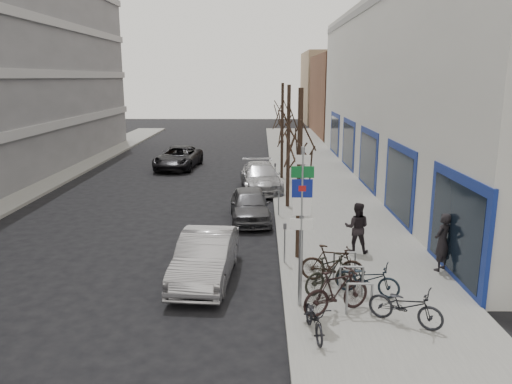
{
  "coord_description": "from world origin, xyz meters",
  "views": [
    {
      "loc": [
        1.41,
        -11.72,
        5.8
      ],
      "look_at": [
        1.24,
        4.78,
        2.0
      ],
      "focal_mm": 35.0,
      "sensor_mm": 36.0,
      "label": 1
    }
  ],
  "objects_px": {
    "bike_far_inner": "(332,263)",
    "pedestrian_far": "(357,227)",
    "parked_car_front": "(206,257)",
    "lane_car": "(178,157)",
    "tree_far": "(282,108)",
    "bike_mid_curb": "(368,276)",
    "meter_back": "(275,173)",
    "parked_car_mid": "(250,205)",
    "bike_mid_inner": "(330,273)",
    "meter_front": "(285,239)",
    "pedestrian_near": "(442,242)",
    "bike_near_right": "(337,291)",
    "bike_far_curb": "(406,302)",
    "bike_rack": "(351,277)",
    "tree_near": "(300,134)",
    "tree_mid": "(289,118)",
    "highway_sign_pole": "(302,218)",
    "parked_car_back": "(261,177)",
    "meter_mid": "(279,197)",
    "bike_near_left": "(315,316)"
  },
  "relations": [
    {
      "from": "bike_far_curb",
      "to": "pedestrian_near",
      "type": "xyz_separation_m",
      "value": [
        2.01,
        3.37,
        0.34
      ]
    },
    {
      "from": "bike_far_inner",
      "to": "pedestrian_far",
      "type": "bearing_deg",
      "value": -11.77
    },
    {
      "from": "bike_near_right",
      "to": "pedestrian_far",
      "type": "height_order",
      "value": "pedestrian_far"
    },
    {
      "from": "bike_rack",
      "to": "meter_mid",
      "type": "relative_size",
      "value": 1.78
    },
    {
      "from": "bike_mid_curb",
      "to": "lane_car",
      "type": "xyz_separation_m",
      "value": [
        -8.22,
        19.65,
        0.04
      ]
    },
    {
      "from": "bike_rack",
      "to": "parked_car_back",
      "type": "xyz_separation_m",
      "value": [
        -2.4,
        13.31,
        0.04
      ]
    },
    {
      "from": "parked_car_mid",
      "to": "lane_car",
      "type": "distance_m",
      "value": 13.09
    },
    {
      "from": "tree_far",
      "to": "meter_front",
      "type": "distance_m",
      "value": 13.88
    },
    {
      "from": "meter_back",
      "to": "parked_car_back",
      "type": "relative_size",
      "value": 0.26
    },
    {
      "from": "tree_far",
      "to": "bike_mid_inner",
      "type": "relative_size",
      "value": 3.17
    },
    {
      "from": "meter_front",
      "to": "lane_car",
      "type": "distance_m",
      "value": 18.36
    },
    {
      "from": "highway_sign_pole",
      "to": "parked_car_back",
      "type": "xyz_separation_m",
      "value": [
        -1.0,
        13.92,
        -1.75
      ]
    },
    {
      "from": "bike_near_left",
      "to": "pedestrian_far",
      "type": "relative_size",
      "value": 0.89
    },
    {
      "from": "pedestrian_far",
      "to": "highway_sign_pole",
      "type": "bearing_deg",
      "value": 75.7
    },
    {
      "from": "bike_far_inner",
      "to": "bike_mid_inner",
      "type": "bearing_deg",
      "value": 179.01
    },
    {
      "from": "tree_mid",
      "to": "pedestrian_far",
      "type": "relative_size",
      "value": 3.24
    },
    {
      "from": "bike_mid_inner",
      "to": "lane_car",
      "type": "xyz_separation_m",
      "value": [
        -7.24,
        19.47,
        0.04
      ]
    },
    {
      "from": "bike_near_right",
      "to": "bike_far_curb",
      "type": "bearing_deg",
      "value": -135.3
    },
    {
      "from": "bike_near_right",
      "to": "lane_car",
      "type": "distance_m",
      "value": 21.95
    },
    {
      "from": "tree_far",
      "to": "pedestrian_far",
      "type": "relative_size",
      "value": 3.24
    },
    {
      "from": "tree_near",
      "to": "pedestrian_far",
      "type": "relative_size",
      "value": 3.24
    },
    {
      "from": "tree_mid",
      "to": "parked_car_mid",
      "type": "xyz_separation_m",
      "value": [
        -1.64,
        -1.81,
        -3.43
      ]
    },
    {
      "from": "lane_car",
      "to": "pedestrian_far",
      "type": "xyz_separation_m",
      "value": [
        8.54,
        -16.31,
        0.29
      ]
    },
    {
      "from": "bike_mid_inner",
      "to": "meter_back",
      "type": "bearing_deg",
      "value": -28.97
    },
    {
      "from": "meter_back",
      "to": "parked_car_mid",
      "type": "distance_m",
      "value": 5.94
    },
    {
      "from": "lane_car",
      "to": "tree_mid",
      "type": "bearing_deg",
      "value": -51.78
    },
    {
      "from": "tree_mid",
      "to": "bike_near_left",
      "type": "height_order",
      "value": "tree_mid"
    },
    {
      "from": "bike_near_left",
      "to": "pedestrian_near",
      "type": "height_order",
      "value": "pedestrian_near"
    },
    {
      "from": "bike_mid_inner",
      "to": "parked_car_back",
      "type": "relative_size",
      "value": 0.36
    },
    {
      "from": "pedestrian_near",
      "to": "pedestrian_far",
      "type": "relative_size",
      "value": 1.04
    },
    {
      "from": "bike_rack",
      "to": "bike_far_curb",
      "type": "xyz_separation_m",
      "value": [
        0.99,
        -1.56,
        0.03
      ]
    },
    {
      "from": "meter_mid",
      "to": "pedestrian_near",
      "type": "distance_m",
      "value": 7.66
    },
    {
      "from": "bike_rack",
      "to": "tree_near",
      "type": "xyz_separation_m",
      "value": [
        -1.2,
        2.9,
        3.44
      ]
    },
    {
      "from": "bike_far_inner",
      "to": "lane_car",
      "type": "bearing_deg",
      "value": 34.08
    },
    {
      "from": "bike_mid_curb",
      "to": "parked_car_back",
      "type": "relative_size",
      "value": 0.35
    },
    {
      "from": "tree_mid",
      "to": "lane_car",
      "type": "bearing_deg",
      "value": 122.52
    },
    {
      "from": "pedestrian_near",
      "to": "meter_back",
      "type": "bearing_deg",
      "value": -109.87
    },
    {
      "from": "bike_far_curb",
      "to": "bike_far_inner",
      "type": "height_order",
      "value": "bike_far_inner"
    },
    {
      "from": "bike_far_curb",
      "to": "bike_rack",
      "type": "bearing_deg",
      "value": 64.32
    },
    {
      "from": "highway_sign_pole",
      "to": "bike_near_left",
      "type": "distance_m",
      "value": 2.38
    },
    {
      "from": "bike_rack",
      "to": "tree_near",
      "type": "bearing_deg",
      "value": 112.48
    },
    {
      "from": "tree_mid",
      "to": "parked_car_back",
      "type": "bearing_deg",
      "value": 107.07
    },
    {
      "from": "bike_mid_curb",
      "to": "bike_far_inner",
      "type": "height_order",
      "value": "bike_far_inner"
    },
    {
      "from": "meter_front",
      "to": "bike_far_inner",
      "type": "distance_m",
      "value": 1.99
    },
    {
      "from": "meter_mid",
      "to": "tree_mid",
      "type": "bearing_deg",
      "value": 73.3
    },
    {
      "from": "bike_far_inner",
      "to": "pedestrian_near",
      "type": "xyz_separation_m",
      "value": [
        3.38,
        0.93,
        0.33
      ]
    },
    {
      "from": "bike_mid_curb",
      "to": "tree_near",
      "type": "bearing_deg",
      "value": 54.41
    },
    {
      "from": "tree_mid",
      "to": "bike_mid_curb",
      "type": "height_order",
      "value": "tree_mid"
    },
    {
      "from": "bike_far_inner",
      "to": "bike_near_right",
      "type": "bearing_deg",
      "value": -172.33
    },
    {
      "from": "parked_car_front",
      "to": "lane_car",
      "type": "xyz_separation_m",
      "value": [
        -3.77,
        18.35,
        0.01
      ]
    }
  ]
}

